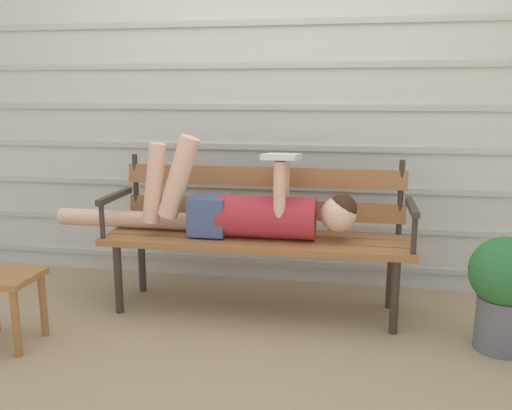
{
  "coord_description": "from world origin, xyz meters",
  "views": [
    {
      "loc": [
        0.51,
        -2.65,
        1.21
      ],
      "look_at": [
        0.0,
        0.17,
        0.6
      ],
      "focal_mm": 37.96,
      "sensor_mm": 36.0,
      "label": 1
    }
  ],
  "objects": [
    {
      "name": "potted_plant",
      "position": [
        1.23,
        -0.09,
        0.32
      ],
      "size": [
        0.33,
        0.33,
        0.55
      ],
      "color": "slate",
      "rests_on": "ground"
    },
    {
      "name": "park_bench",
      "position": [
        0.0,
        0.24,
        0.47
      ],
      "size": [
        1.68,
        0.45,
        0.84
      ],
      "color": "#9E6638",
      "rests_on": "ground"
    },
    {
      "name": "reclining_person",
      "position": [
        -0.09,
        0.17,
        0.58
      ],
      "size": [
        1.73,
        0.26,
        0.56
      ],
      "color": "#B72D38"
    },
    {
      "name": "house_siding",
      "position": [
        0.0,
        0.71,
        1.11
      ],
      "size": [
        5.22,
        0.08,
        2.23
      ],
      "color": "beige",
      "rests_on": "ground"
    },
    {
      "name": "ground_plane",
      "position": [
        0.0,
        0.0,
        0.0
      ],
      "size": [
        12.0,
        12.0,
        0.0
      ],
      "primitive_type": "plane",
      "color": "tan"
    },
    {
      "name": "footstool",
      "position": [
        -1.13,
        -0.45,
        0.27
      ],
      "size": [
        0.34,
        0.28,
        0.36
      ],
      "color": "#9E6638",
      "rests_on": "ground"
    }
  ]
}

